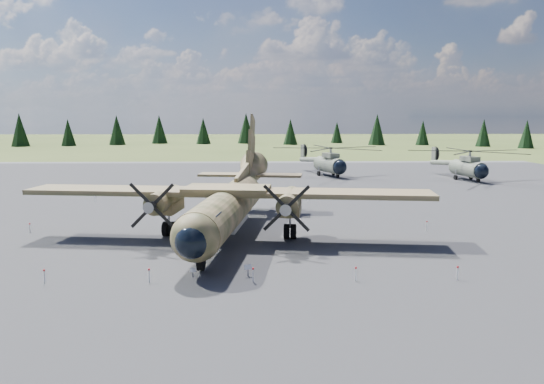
{
  "coord_description": "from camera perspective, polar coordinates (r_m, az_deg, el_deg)",
  "views": [
    {
      "loc": [
        2.28,
        -43.28,
        9.53
      ],
      "look_at": [
        3.53,
        2.0,
        3.08
      ],
      "focal_mm": 35.0,
      "sensor_mm": 36.0,
      "label": 1
    }
  ],
  "objects": [
    {
      "name": "info_placard_right",
      "position": [
        32.24,
        -2.61,
        -8.2
      ],
      "size": [
        0.5,
        0.32,
        0.72
      ],
      "rotation": [
        0.0,
        0.0,
        0.3
      ],
      "color": "gray",
      "rests_on": "ground"
    },
    {
      "name": "barrier_fence",
      "position": [
        44.23,
        -5.11,
        -3.7
      ],
      "size": [
        33.12,
        29.62,
        0.85
      ],
      "color": "white",
      "rests_on": "ground"
    },
    {
      "name": "apron",
      "position": [
        54.18,
        -3.97,
        -2.04
      ],
      "size": [
        120.0,
        120.0,
        0.04
      ],
      "primitive_type": "cube",
      "color": "slate",
      "rests_on": "ground"
    },
    {
      "name": "transport_plane",
      "position": [
        42.46,
        -4.55,
        -0.79
      ],
      "size": [
        31.6,
        28.53,
        10.39
      ],
      "rotation": [
        0.0,
        0.0,
        -0.13
      ],
      "color": "#3F4223",
      "rests_on": "ground"
    },
    {
      "name": "helicopter_near",
      "position": [
        85.74,
        6.18,
        3.92
      ],
      "size": [
        23.37,
        23.74,
        4.7
      ],
      "rotation": [
        0.0,
        0.0,
        0.32
      ],
      "color": "slate",
      "rests_on": "ground"
    },
    {
      "name": "helicopter_mid",
      "position": [
        84.87,
        20.33,
        3.35
      ],
      "size": [
        20.66,
        22.45,
        4.56
      ],
      "rotation": [
        0.0,
        0.0,
        0.16
      ],
      "color": "slate",
      "rests_on": "ground"
    },
    {
      "name": "ground",
      "position": [
        44.38,
        -4.5,
        -4.32
      ],
      "size": [
        500.0,
        500.0,
        0.0
      ],
      "primitive_type": "plane",
      "color": "#54632C",
      "rests_on": "ground"
    },
    {
      "name": "treeline",
      "position": [
        47.2,
        -7.02,
        2.36
      ],
      "size": [
        306.79,
        307.84,
        10.98
      ],
      "color": "black",
      "rests_on": "ground"
    },
    {
      "name": "info_placard_left",
      "position": [
        32.29,
        -8.5,
        -8.4
      ],
      "size": [
        0.41,
        0.21,
        0.62
      ],
      "rotation": [
        0.0,
        0.0,
        -0.12
      ],
      "color": "gray",
      "rests_on": "ground"
    }
  ]
}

